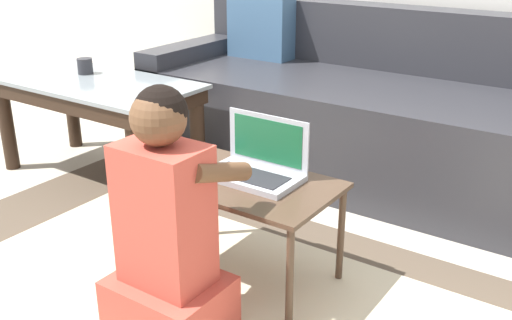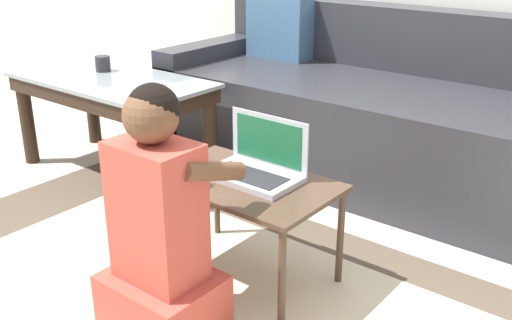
% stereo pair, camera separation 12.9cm
% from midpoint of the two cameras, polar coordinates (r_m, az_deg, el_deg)
% --- Properties ---
extents(ground_plane, '(16.00, 16.00, 0.00)m').
position_cam_midpoint_polar(ground_plane, '(2.12, -3.22, -11.85)').
color(ground_plane, beige).
extents(area_rug, '(2.55, 1.37, 0.01)m').
position_cam_midpoint_polar(area_rug, '(2.04, -6.03, -13.25)').
color(area_rug, brown).
rests_on(area_rug, ground_plane).
extents(couch, '(2.12, 0.86, 0.83)m').
position_cam_midpoint_polar(couch, '(2.99, 8.52, 4.31)').
color(couch, '#2D2D33').
rests_on(couch, ground_plane).
extents(coffee_table, '(1.01, 0.51, 0.48)m').
position_cam_midpoint_polar(coffee_table, '(2.97, -16.22, 5.80)').
color(coffee_table, gray).
rests_on(coffee_table, ground_plane).
extents(laptop_desk, '(0.61, 0.38, 0.37)m').
position_cam_midpoint_polar(laptop_desk, '(2.00, -2.89, -3.09)').
color(laptop_desk, '#4C3828').
rests_on(laptop_desk, ground_plane).
extents(laptop, '(0.32, 0.19, 0.20)m').
position_cam_midpoint_polar(laptop, '(2.00, -1.84, -0.75)').
color(laptop, '#B7BCC6').
rests_on(laptop, laptop_desk).
extents(computer_mouse, '(0.06, 0.11, 0.03)m').
position_cam_midpoint_polar(computer_mouse, '(2.09, -8.04, -0.45)').
color(computer_mouse, '#234CB2').
rests_on(computer_mouse, laptop_desk).
extents(person_seated, '(0.33, 0.37, 0.77)m').
position_cam_midpoint_polar(person_seated, '(1.76, -10.60, -7.09)').
color(person_seated, '#CC4C3D').
rests_on(person_seated, ground_plane).
extents(cup_on_table, '(0.07, 0.07, 0.08)m').
position_cam_midpoint_polar(cup_on_table, '(3.09, -17.15, 8.53)').
color(cup_on_table, '#2D2D33').
rests_on(cup_on_table, coffee_table).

